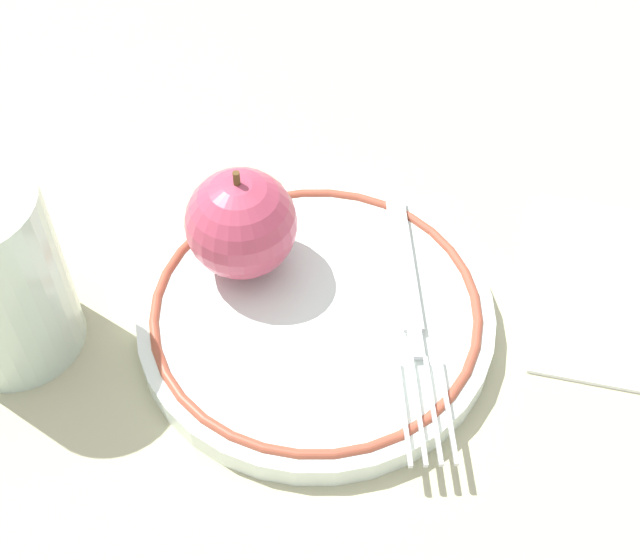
{
  "coord_description": "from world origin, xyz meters",
  "views": [
    {
      "loc": [
        0.2,
        -0.24,
        0.44
      ],
      "look_at": [
        -0.0,
        0.0,
        0.04
      ],
      "focal_mm": 50.0,
      "sensor_mm": 36.0,
      "label": 1
    }
  ],
  "objects_px": {
    "apple_red_whole": "(240,225)",
    "napkin_folded": "(634,295)",
    "plate": "(320,310)",
    "fork": "(411,310)"
  },
  "relations": [
    {
      "from": "napkin_folded",
      "to": "plate",
      "type": "bearing_deg",
      "value": -135.89
    },
    {
      "from": "plate",
      "to": "napkin_folded",
      "type": "bearing_deg",
      "value": 44.11
    },
    {
      "from": "fork",
      "to": "napkin_folded",
      "type": "distance_m",
      "value": 0.14
    },
    {
      "from": "plate",
      "to": "apple_red_whole",
      "type": "relative_size",
      "value": 2.84
    },
    {
      "from": "apple_red_whole",
      "to": "fork",
      "type": "bearing_deg",
      "value": 18.06
    },
    {
      "from": "fork",
      "to": "napkin_folded",
      "type": "relative_size",
      "value": 1.09
    },
    {
      "from": "apple_red_whole",
      "to": "napkin_folded",
      "type": "distance_m",
      "value": 0.25
    },
    {
      "from": "apple_red_whole",
      "to": "napkin_folded",
      "type": "xyz_separation_m",
      "value": [
        0.2,
        0.14,
        -0.05
      ]
    },
    {
      "from": "napkin_folded",
      "to": "fork",
      "type": "bearing_deg",
      "value": -130.98
    },
    {
      "from": "apple_red_whole",
      "to": "napkin_folded",
      "type": "relative_size",
      "value": 0.53
    }
  ]
}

